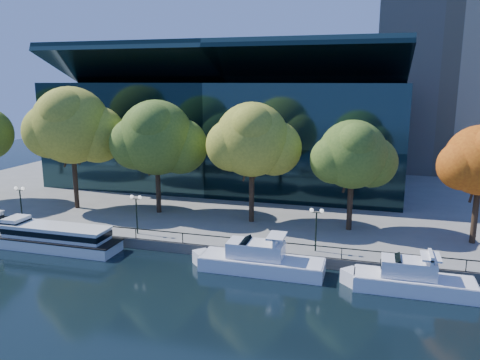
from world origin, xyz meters
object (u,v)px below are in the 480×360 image
(cruiser_far, at_px, (408,278))
(tree_4, at_px, (354,156))
(cruiser_near, at_px, (256,259))
(lamp_2, at_px, (316,220))
(lamp_1, at_px, (136,205))
(tour_boat, at_px, (49,236))
(tree_1, at_px, (72,127))
(tree_3, at_px, (253,141))
(lamp_0, at_px, (20,196))
(tree_2, at_px, (158,139))

(cruiser_far, distance_m, tree_4, 14.79)
(cruiser_near, distance_m, tree_4, 15.33)
(cruiser_far, height_order, lamp_2, lamp_2)
(lamp_1, bearing_deg, cruiser_near, -15.37)
(tour_boat, height_order, lamp_1, lamp_1)
(tree_4, bearing_deg, cruiser_far, -66.48)
(tree_1, distance_m, tree_3, 22.03)
(tree_4, distance_m, lamp_2, 9.16)
(cruiser_near, bearing_deg, lamp_0, 172.34)
(tree_2, height_order, lamp_1, tree_2)
(tour_boat, xyz_separation_m, tree_4, (28.47, 11.05, 7.58))
(tour_boat, height_order, lamp_2, lamp_2)
(tree_1, height_order, lamp_2, tree_1)
(tree_4, bearing_deg, lamp_2, -110.56)
(cruiser_near, bearing_deg, tree_3, 105.97)
(cruiser_far, xyz_separation_m, tree_4, (-5.03, 11.56, 7.74))
(cruiser_near, bearing_deg, lamp_1, 164.63)
(tree_3, bearing_deg, lamp_0, -163.33)
(cruiser_far, bearing_deg, tree_4, 113.52)
(tree_2, distance_m, tree_4, 22.00)
(cruiser_near, xyz_separation_m, tree_1, (-25.15, 10.61, 9.83))
(lamp_0, bearing_deg, tree_1, 71.78)
(lamp_0, bearing_deg, tour_boat, -30.64)
(tree_3, bearing_deg, tour_boat, -148.41)
(cruiser_far, xyz_separation_m, tree_3, (-15.56, 11.54, 8.88))
(cruiser_far, distance_m, tree_1, 40.41)
(lamp_0, distance_m, lamp_1, 14.01)
(tree_1, bearing_deg, tour_boat, -69.15)
(tree_2, distance_m, lamp_1, 9.76)
(tree_4, distance_m, lamp_0, 35.89)
(tree_3, xyz_separation_m, lamp_0, (-24.29, -7.27, -5.96))
(cruiser_near, relative_size, lamp_0, 2.96)
(tree_2, bearing_deg, lamp_2, -22.09)
(cruiser_near, height_order, tree_1, tree_1)
(cruiser_far, xyz_separation_m, lamp_2, (-7.77, 4.27, 2.92))
(cruiser_near, height_order, tree_4, tree_4)
(lamp_2, bearing_deg, tour_boat, -171.69)
(tour_boat, bearing_deg, tree_4, 21.22)
(cruiser_far, distance_m, tree_3, 21.30)
(lamp_0, height_order, lamp_2, same)
(lamp_0, xyz_separation_m, lamp_1, (14.01, 0.00, 0.00))
(tour_boat, xyz_separation_m, tree_2, (6.49, 11.57, 8.48))
(tree_1, bearing_deg, tree_2, 4.82)
(lamp_1, bearing_deg, tour_boat, -153.88)
(cruiser_far, relative_size, lamp_0, 2.54)
(cruiser_far, height_order, lamp_1, lamp_1)
(cruiser_far, xyz_separation_m, lamp_0, (-39.84, 4.27, 2.92))
(tree_1, relative_size, tree_4, 1.28)
(tree_1, height_order, tree_3, tree_1)
(tour_boat, relative_size, cruiser_far, 1.48)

